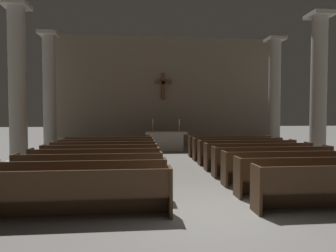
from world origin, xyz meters
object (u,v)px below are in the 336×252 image
Objects in this scene: pew_left_row_5 at (100,158)px; pew_left_row_7 at (107,150)px; pew_right_row_5 at (258,156)px; candlestick_right at (179,128)px; altar at (166,141)px; pew_left_row_4 at (96,164)px; pew_left_row_8 at (110,147)px; column_right_third at (274,96)px; column_left_second at (18,87)px; candlestick_left at (153,128)px; pew_right_row_7 at (237,149)px; pew_left_row_1 at (70,194)px; pew_right_row_3 at (290,167)px; pew_right_row_4 at (272,161)px; pew_right_row_2 at (313,176)px; pew_right_row_6 at (247,152)px; pew_right_row_8 at (230,146)px; pew_left_row_6 at (104,154)px; column_right_second at (319,90)px; pew_left_row_3 at (90,171)px; pew_left_row_2 at (82,181)px; column_left_third at (49,94)px.

pew_left_row_7 is (0.00, 2.23, 0.00)m from pew_left_row_5.
pew_right_row_5 is 6.10m from candlestick_right.
pew_left_row_4 is at bearing -111.73° from altar.
column_right_third is at bearing 15.40° from pew_left_row_8.
candlestick_left is (5.25, 4.04, -1.73)m from column_left_second.
pew_left_row_5 is 1.00× the size of pew_right_row_7.
pew_right_row_3 is at bearing 22.31° from pew_left_row_1.
column_right_third is at bearing 38.32° from pew_left_row_4.
pew_right_row_2 is at bearing -90.00° from pew_right_row_4.
pew_left_row_4 and pew_right_row_6 have the same top height.
pew_right_row_8 is 0.62× the size of column_right_third.
pew_right_row_3 is (5.44, -3.35, 0.00)m from pew_left_row_6.
pew_left_row_8 and pew_right_row_3 have the same top height.
candlestick_right is (-5.25, 4.04, -1.73)m from column_right_second.
column_left_second is (-3.23, 3.90, 2.48)m from pew_left_row_3.
pew_left_row_6 is 1.00× the size of pew_right_row_6.
pew_left_row_6 and pew_right_row_3 have the same top height.
pew_left_row_4 is 4.93m from column_left_second.
candlestick_left reaches higher than pew_left_row_4.
pew_right_row_6 is at bearing 22.31° from pew_left_row_4.
pew_left_row_8 is at bearing -139.06° from altar.
pew_left_row_2 is 5.88m from pew_right_row_4.
pew_right_row_4 is 7.15m from candlestick_right.
pew_left_row_3 is 1.00× the size of pew_left_row_7.
column_left_third reaches higher than pew_right_row_2.
candlestick_right is at bearing -0.24° from column_left_third.
pew_left_row_3 is at bearing -140.63° from pew_right_row_7.
pew_left_row_1 is 5.65× the size of candlestick_left.
column_right_second reaches higher than pew_left_row_1.
pew_left_row_7 is at bearing 176.30° from column_right_second.
column_left_third reaches higher than pew_right_row_5.
pew_right_row_6 is at bearing -53.32° from candlestick_left.
pew_right_row_5 is 2.23m from pew_right_row_7.
pew_right_row_7 is 1.72× the size of altar.
pew_right_row_4 is 1.00× the size of pew_right_row_7.
pew_left_row_3 is 0.62× the size of column_right_third.
altar is at bearing 51.95° from pew_left_row_7.
column_left_second is (-8.67, -0.56, 2.48)m from pew_right_row_7.
pew_left_row_3 is 0.62× the size of column_left_second.
column_left_second reaches higher than pew_right_row_6.
pew_left_row_5 is at bearing -90.00° from pew_left_row_6.
pew_right_row_3 is at bearing -39.37° from pew_left_row_7.
pew_right_row_8 is at bearing 90.00° from pew_right_row_3.
pew_left_row_8 is 1.00× the size of pew_right_row_4.
pew_left_row_6 is at bearing -120.64° from altar.
pew_right_row_5 is at bearing -119.39° from column_right_third.
pew_right_row_5 is 10.69m from column_left_third.
pew_right_row_3 is 1.00× the size of pew_right_row_7.
pew_right_row_7 is at bearing 90.00° from pew_right_row_2.
pew_left_row_8 is at bearing -36.47° from column_left_third.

